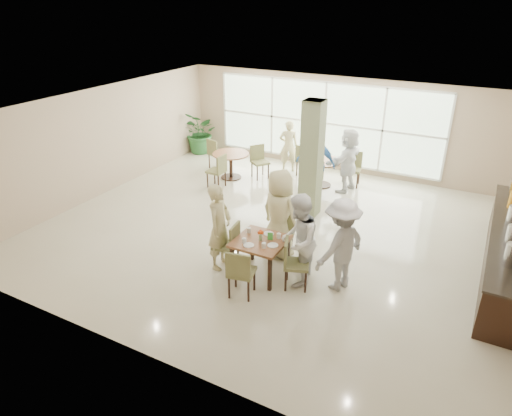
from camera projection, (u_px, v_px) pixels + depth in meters
The scene contains 20 objects.
ground at pixel (273, 230), 10.51m from camera, with size 10.00×10.00×0.00m, color beige.
room_shell at pixel (274, 160), 9.78m from camera, with size 10.00×10.00×10.00m.
window_bank at pixel (324, 123), 13.67m from camera, with size 7.00×0.04×7.00m.
column at pixel (312, 160), 10.69m from camera, with size 0.45×0.45×2.80m, color #687350.
main_table at pixel (261, 245), 8.58m from camera, with size 0.94×0.94×0.75m.
round_table_left at pixel (231, 159), 13.22m from camera, with size 1.05×1.05×0.75m.
round_table_right at pixel (321, 166), 12.68m from camera, with size 1.08×1.08×0.75m.
chairs_main_table at pixel (261, 253), 8.64m from camera, with size 2.05×2.03×0.95m.
chairs_table_left at pixel (231, 162), 13.29m from camera, with size 2.13×1.81×0.95m.
chairs_table_right at pixel (323, 169), 12.74m from camera, with size 1.97×1.83×0.95m.
tabletop_clutter at pixel (261, 238), 8.50m from camera, with size 0.77×0.77×0.21m.
buffet_counter at pixel (506, 248), 8.67m from camera, with size 0.64×4.70×1.95m.
potted_plant at pixel (201, 133), 15.24m from camera, with size 1.26×1.26×1.40m, color #245A29.
teen_left at pixel (220, 227), 8.78m from camera, with size 0.63×0.41×1.73m, color #C4B983.
teen_far at pixel (280, 214), 9.14m from camera, with size 0.91×0.50×1.86m, color #C4B983.
teen_right at pixel (298, 240), 8.25m from camera, with size 0.86×0.67×1.77m, color white.
teen_standing at pixel (341, 245), 8.11m from camera, with size 1.14×0.66×1.77m, color #A5A4A7.
adult_a at pixel (315, 164), 11.87m from camera, with size 1.07×0.61×1.82m, color #4585CF.
adult_b at pixel (348, 160), 12.25m from camera, with size 1.61×0.70×1.74m, color white.
adult_standing at pixel (289, 146), 13.67m from camera, with size 0.57×0.37×1.56m, color #C4B983.
Camera 1 is at (4.03, -8.37, 4.96)m, focal length 32.00 mm.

